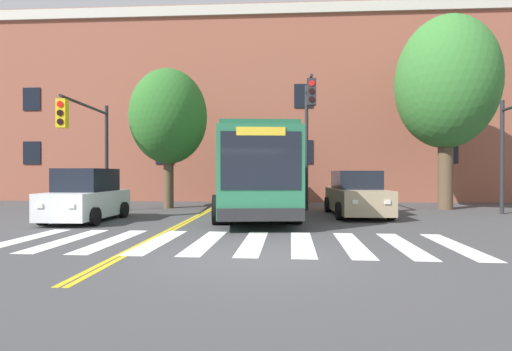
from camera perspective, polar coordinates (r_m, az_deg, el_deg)
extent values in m
plane|color=#424244|center=(8.28, -0.15, -11.57)|extent=(120.00, 120.00, 0.00)
cube|color=white|center=(12.00, -30.26, -7.87)|extent=(0.62, 3.54, 0.01)
cube|color=white|center=(11.36, -25.31, -8.32)|extent=(0.62, 3.54, 0.01)
cube|color=white|center=(10.82, -19.80, -8.74)|extent=(0.62, 3.54, 0.01)
cube|color=white|center=(10.38, -13.75, -9.11)|extent=(0.62, 3.54, 0.01)
cube|color=white|center=(10.07, -7.24, -9.40)|extent=(0.62, 3.54, 0.01)
cube|color=white|center=(9.89, -0.39, -9.58)|extent=(0.62, 3.54, 0.01)
cube|color=white|center=(9.85, 6.61, -9.62)|extent=(0.62, 3.54, 0.01)
cube|color=white|center=(9.96, 13.56, -9.52)|extent=(0.62, 3.54, 0.01)
cube|color=white|center=(10.20, 20.27, -9.30)|extent=(0.62, 3.54, 0.01)
cube|color=white|center=(10.57, 26.58, -8.97)|extent=(0.62, 3.54, 0.01)
cube|color=gold|center=(24.03, -4.54, -3.72)|extent=(0.12, 36.00, 0.01)
cube|color=gold|center=(24.01, -4.16, -3.72)|extent=(0.12, 36.00, 0.01)
cube|color=#28704C|center=(16.64, -0.46, 0.43)|extent=(3.71, 11.04, 2.76)
cube|color=black|center=(16.75, 3.89, 1.37)|extent=(1.13, 9.90, 0.99)
cube|color=black|center=(16.64, -4.84, 1.38)|extent=(1.13, 9.90, 0.99)
cube|color=black|center=(11.23, 0.70, 2.15)|extent=(2.26, 0.28, 1.65)
cube|color=yellow|center=(11.28, 0.70, 6.35)|extent=(1.38, 0.18, 0.24)
cube|color=#232326|center=(11.26, 0.71, -5.65)|extent=(2.47, 0.37, 0.36)
cube|color=#246444|center=(16.71, -0.46, 5.43)|extent=(3.51, 10.60, 0.16)
cylinder|color=black|center=(13.46, 5.29, -4.82)|extent=(0.67, 1.05, 0.99)
cylinder|color=black|center=(13.34, -5.05, -4.87)|extent=(0.67, 1.05, 0.99)
cylinder|color=black|center=(19.20, 2.84, -3.27)|extent=(0.67, 1.05, 0.99)
cylinder|color=black|center=(19.11, -4.38, -3.29)|extent=(0.67, 1.05, 0.99)
cylinder|color=black|center=(20.29, 2.53, -3.07)|extent=(0.67, 1.05, 0.99)
cylinder|color=black|center=(20.21, -4.30, -3.09)|extent=(0.67, 1.05, 0.99)
cube|color=white|center=(15.42, -23.07, -3.75)|extent=(1.68, 3.87, 0.90)
cube|color=black|center=(15.42, -23.01, -0.58)|extent=(1.51, 2.13, 0.81)
cube|color=white|center=(13.46, -24.87, -3.97)|extent=(0.20, 0.04, 0.14)
cube|color=white|center=(13.96, -28.53, -3.82)|extent=(0.20, 0.04, 0.14)
cylinder|color=black|center=(14.00, -22.10, -5.45)|extent=(0.22, 0.60, 0.60)
cylinder|color=black|center=(14.82, -28.15, -5.15)|extent=(0.22, 0.60, 0.60)
cylinder|color=black|center=(16.19, -18.41, -4.66)|extent=(0.22, 0.60, 0.60)
cylinder|color=black|center=(16.91, -23.86, -4.46)|extent=(0.22, 0.60, 0.60)
cube|color=tan|center=(16.49, 14.15, -3.41)|extent=(1.94, 4.73, 0.89)
cube|color=black|center=(16.59, 14.05, -0.59)|extent=(1.69, 2.29, 0.72)
cube|color=white|center=(14.33, 18.28, -3.63)|extent=(0.20, 0.05, 0.14)
cube|color=white|center=(14.06, 14.00, -3.70)|extent=(0.20, 0.05, 0.14)
cylinder|color=black|center=(15.34, 18.71, -4.83)|extent=(0.24, 0.67, 0.66)
cylinder|color=black|center=(14.91, 11.81, -4.96)|extent=(0.24, 0.67, 0.66)
cylinder|color=black|center=(18.13, 16.06, -4.02)|extent=(0.24, 0.67, 0.66)
cylinder|color=black|center=(17.77, 10.22, -4.10)|extent=(0.24, 0.67, 0.66)
cube|color=#B7BABF|center=(25.26, 1.38, -2.22)|extent=(2.02, 4.09, 0.82)
cube|color=black|center=(25.27, 1.39, -0.38)|extent=(1.68, 2.31, 0.80)
cube|color=white|center=(23.21, 1.92, -2.25)|extent=(0.20, 0.06, 0.14)
cube|color=white|center=(23.36, -0.48, -2.23)|extent=(0.20, 0.06, 0.14)
cylinder|color=black|center=(23.95, 2.99, -3.02)|extent=(0.28, 0.62, 0.60)
cylinder|color=black|center=(24.19, -0.99, -2.98)|extent=(0.28, 0.62, 0.60)
cylinder|color=black|center=(26.39, 3.56, -2.71)|extent=(0.28, 0.62, 0.60)
cylinder|color=black|center=(26.60, -0.06, -2.68)|extent=(0.28, 0.62, 0.60)
cylinder|color=#28282D|center=(19.59, 31.72, 2.24)|extent=(0.16, 0.16, 4.75)
cylinder|color=#28282D|center=(19.17, -20.56, 2.30)|extent=(0.16, 0.16, 4.74)
cylinder|color=#28282D|center=(17.39, -23.07, 9.15)|extent=(0.37, 4.24, 0.11)
cube|color=yellow|center=(15.53, -25.95, 7.97)|extent=(0.36, 0.30, 1.00)
cylinder|color=red|center=(15.44, -26.20, 9.14)|extent=(0.22, 0.04, 0.22)
cylinder|color=black|center=(15.40, -26.19, 8.03)|extent=(0.22, 0.04, 0.22)
cylinder|color=black|center=(15.36, -26.19, 6.92)|extent=(0.22, 0.04, 0.22)
cylinder|color=#28282D|center=(18.42, 7.23, 3.92)|extent=(0.16, 0.16, 5.71)
cylinder|color=#28282D|center=(17.07, 7.56, 12.67)|extent=(0.14, 3.42, 0.11)
cube|color=#28282D|center=(15.42, 7.92, 11.73)|extent=(0.34, 0.28, 1.00)
cylinder|color=red|center=(15.33, 7.96, 12.94)|extent=(0.22, 0.03, 0.22)
cylinder|color=black|center=(15.27, 7.96, 11.84)|extent=(0.22, 0.03, 0.22)
cylinder|color=black|center=(15.22, 7.96, 10.73)|extent=(0.22, 0.03, 0.22)
cylinder|color=brown|center=(20.83, 25.44, 0.23)|extent=(0.67, 0.67, 3.35)
ellipsoid|color=#387A33|center=(21.26, 25.47, 11.94)|extent=(5.80, 6.16, 6.22)
cylinder|color=brown|center=(19.92, -12.38, -0.96)|extent=(0.49, 0.49, 2.51)
ellipsoid|color=#2D6B28|center=(20.11, -12.40, 8.24)|extent=(4.53, 4.74, 4.62)
cube|color=#9E5642|center=(27.07, 6.43, 9.27)|extent=(41.59, 6.10, 11.81)
cube|color=beige|center=(25.53, 6.82, 22.69)|extent=(41.59, 0.16, 0.60)
cube|color=black|center=(28.17, -29.38, 2.84)|extent=(1.10, 0.06, 1.40)
cube|color=black|center=(24.66, -12.91, 3.24)|extent=(1.10, 0.06, 1.40)
cube|color=black|center=(23.70, 6.80, 3.36)|extent=(1.10, 0.06, 1.40)
cube|color=black|center=(25.56, 25.79, 3.11)|extent=(1.10, 0.06, 1.40)
cube|color=black|center=(28.51, -29.40, 9.50)|extent=(1.10, 0.06, 1.40)
cube|color=black|center=(25.05, -12.92, 10.81)|extent=(1.10, 0.06, 1.40)
cube|color=black|center=(24.10, 6.81, 11.24)|extent=(1.10, 0.06, 1.40)
cube|color=black|center=(25.93, 25.81, 10.43)|extent=(1.10, 0.06, 1.40)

